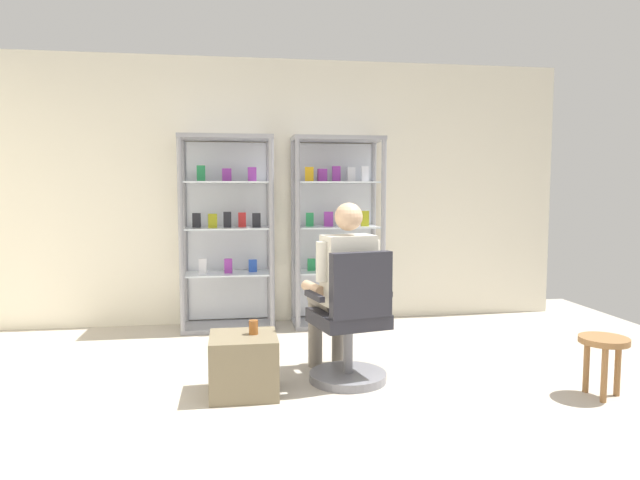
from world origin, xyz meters
TOP-DOWN VIEW (x-y plane):
  - ground_plane at (0.00, 0.00)m, footprint 7.20×7.20m
  - back_wall at (0.00, 3.00)m, footprint 6.00×0.10m
  - display_cabinet_left at (-0.55, 2.76)m, footprint 0.90×0.45m
  - display_cabinet_right at (0.55, 2.76)m, footprint 0.90×0.45m
  - office_chair at (0.33, 0.94)m, footprint 0.61×0.58m
  - seated_shopkeeper at (0.29, 1.10)m, footprint 0.55×0.61m
  - storage_crate at (-0.43, 0.85)m, footprint 0.45×0.46m
  - tea_glass at (-0.36, 0.87)m, footprint 0.06×0.06m
  - wooden_stool at (1.94, 0.43)m, footprint 0.32×0.32m

SIDE VIEW (x-z plane):
  - ground_plane at x=0.00m, z-range 0.00..0.00m
  - storage_crate at x=-0.43m, z-range 0.00..0.40m
  - wooden_stool at x=1.94m, z-range 0.12..0.53m
  - office_chair at x=0.33m, z-range -0.09..0.87m
  - tea_glass at x=-0.36m, z-range 0.40..0.50m
  - seated_shopkeeper at x=0.29m, z-range 0.07..1.36m
  - display_cabinet_left at x=-0.55m, z-range 0.01..1.91m
  - display_cabinet_right at x=0.55m, z-range 0.02..1.92m
  - back_wall at x=0.00m, z-range 0.00..2.70m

